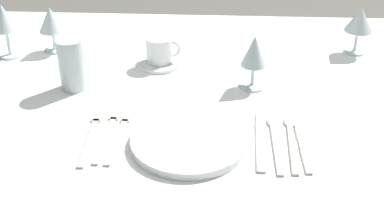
# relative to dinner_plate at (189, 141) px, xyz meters

# --- Properties ---
(dining_table) EXTENTS (1.80, 1.11, 0.74)m
(dining_table) POSITION_rel_dinner_plate_xyz_m (-0.02, 0.24, -0.09)
(dining_table) COLOR white
(dining_table) RESTS_ON ground
(dinner_plate) EXTENTS (0.25, 0.25, 0.02)m
(dinner_plate) POSITION_rel_dinner_plate_xyz_m (0.00, 0.00, 0.00)
(dinner_plate) COLOR white
(dinner_plate) RESTS_ON dining_table
(fork_outer) EXTENTS (0.03, 0.21, 0.00)m
(fork_outer) POSITION_rel_dinner_plate_xyz_m (-0.16, 0.03, -0.01)
(fork_outer) COLOR beige
(fork_outer) RESTS_ON dining_table
(fork_inner) EXTENTS (0.02, 0.21, 0.00)m
(fork_inner) POSITION_rel_dinner_plate_xyz_m (-0.18, 0.03, -0.01)
(fork_inner) COLOR beige
(fork_inner) RESTS_ON dining_table
(fork_salad) EXTENTS (0.03, 0.21, 0.00)m
(fork_salad) POSITION_rel_dinner_plate_xyz_m (-0.22, 0.02, -0.01)
(fork_salad) COLOR beige
(fork_salad) RESTS_ON dining_table
(dinner_knife) EXTENTS (0.03, 0.22, 0.00)m
(dinner_knife) POSITION_rel_dinner_plate_xyz_m (0.15, 0.01, -0.01)
(dinner_knife) COLOR beige
(dinner_knife) RESTS_ON dining_table
(spoon_soup) EXTENTS (0.03, 0.22, 0.01)m
(spoon_soup) POSITION_rel_dinner_plate_xyz_m (0.19, 0.03, -0.01)
(spoon_soup) COLOR beige
(spoon_soup) RESTS_ON dining_table
(spoon_dessert) EXTENTS (0.03, 0.22, 0.01)m
(spoon_dessert) POSITION_rel_dinner_plate_xyz_m (0.22, 0.04, -0.01)
(spoon_dessert) COLOR beige
(spoon_dessert) RESTS_ON dining_table
(spoon_tea) EXTENTS (0.03, 0.22, 0.01)m
(spoon_tea) POSITION_rel_dinner_plate_xyz_m (0.24, 0.05, -0.01)
(spoon_tea) COLOR beige
(spoon_tea) RESTS_ON dining_table
(saucer_left) EXTENTS (0.13, 0.13, 0.01)m
(saucer_left) POSITION_rel_dinner_plate_xyz_m (-0.11, 0.39, -0.00)
(saucer_left) COLOR white
(saucer_left) RESTS_ON dining_table
(coffee_cup_left) EXTENTS (0.10, 0.07, 0.07)m
(coffee_cup_left) POSITION_rel_dinner_plate_xyz_m (-0.10, 0.39, 0.04)
(coffee_cup_left) COLOR white
(coffee_cup_left) RESTS_ON saucer_left
(wine_glass_centre) EXTENTS (0.07, 0.07, 0.14)m
(wine_glass_centre) POSITION_rel_dinner_plate_xyz_m (0.15, 0.27, 0.08)
(wine_glass_centre) COLOR silver
(wine_glass_centre) RESTS_ON dining_table
(wine_glass_left) EXTENTS (0.08, 0.08, 0.16)m
(wine_glass_left) POSITION_rel_dinner_plate_xyz_m (-0.55, 0.42, 0.10)
(wine_glass_left) COLOR silver
(wine_glass_left) RESTS_ON dining_table
(wine_glass_right) EXTENTS (0.07, 0.07, 0.14)m
(wine_glass_right) POSITION_rel_dinner_plate_xyz_m (-0.43, 0.47, 0.08)
(wine_glass_right) COLOR silver
(wine_glass_right) RESTS_ON dining_table
(wine_glass_far) EXTENTS (0.08, 0.08, 0.14)m
(wine_glass_far) POSITION_rel_dinner_plate_xyz_m (0.46, 0.50, 0.09)
(wine_glass_far) COLOR silver
(wine_glass_far) RESTS_ON dining_table
(drink_tumbler) EXTENTS (0.07, 0.07, 0.13)m
(drink_tumbler) POSITION_rel_dinner_plate_xyz_m (-0.31, 0.25, 0.05)
(drink_tumbler) COLOR silver
(drink_tumbler) RESTS_ON dining_table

